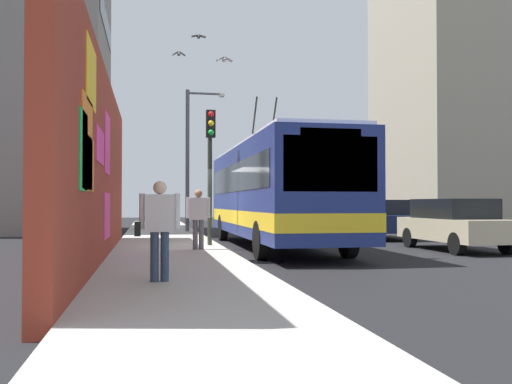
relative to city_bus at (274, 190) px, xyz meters
name	(u,v)px	position (x,y,z in m)	size (l,w,h in m)	color
ground_plane	(221,250)	(-0.54, 1.80, -1.87)	(80.00, 80.00, 0.00)	black
sidewalk_slab	(169,248)	(-0.54, 3.40, -1.79)	(48.00, 3.20, 0.15)	#ADA8A0
graffiti_wall	(100,168)	(-3.95, 5.15, 0.43)	(15.23, 0.32, 4.58)	maroon
building_far_left	(8,45)	(11.98, 11.00, 7.54)	(8.62, 9.55, 18.81)	gray
building_far_right	(472,56)	(12.70, -15.20, 8.53)	(9.03, 9.70, 20.79)	#9E937F
city_bus	(274,190)	(0.00, 0.00, 0.00)	(11.66, 2.64, 5.14)	navy
parked_car_champagne	(454,223)	(-2.10, -5.20, -1.03)	(4.31, 1.78, 1.58)	#C6B793
parked_car_navy	(377,218)	(3.72, -5.20, -1.03)	(4.48, 1.83, 1.58)	navy
parked_car_dark_gray	(333,215)	(9.28, -5.20, -1.03)	(4.24, 1.92, 1.58)	#38383D
parked_car_red	(301,213)	(15.27, -5.20, -1.03)	(4.78, 1.92, 1.58)	#B21E19
pedestrian_near_wall	(159,223)	(-8.31, 3.84, -0.74)	(0.22, 0.75, 1.67)	#2D3F59
pedestrian_at_curb	(198,214)	(-2.00, 2.63, -0.73)	(0.23, 0.67, 1.68)	#595960
traffic_light	(210,154)	(-0.63, 2.15, 1.10)	(0.49, 0.28, 4.18)	#2D382D
street_lamp	(192,150)	(8.16, 2.04, 2.07)	(0.44, 1.83, 6.57)	#4C4C51
flying_pigeons	(199,16)	(0.71, 2.39, 5.82)	(8.57, 2.77, 2.39)	slate
curbside_puddle	(264,262)	(-4.20, 1.20, -1.86)	(1.04, 1.04, 0.00)	black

